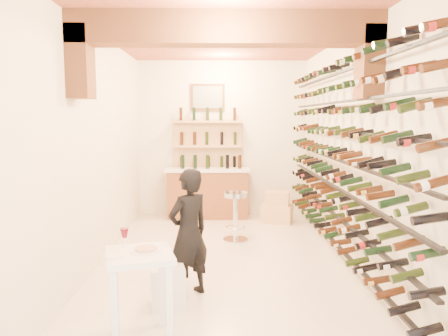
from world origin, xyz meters
name	(u,v)px	position (x,y,z in m)	size (l,w,h in m)	color
ground	(224,260)	(0.00, 0.00, 0.00)	(6.00, 6.00, 0.00)	silver
room_shell	(225,101)	(0.00, -0.26, 2.25)	(3.52, 6.02, 3.21)	#EDE7CD
wine_rack	(334,153)	(1.53, 0.00, 1.55)	(0.32, 5.70, 2.56)	black
back_counter	(208,192)	(-0.30, 2.65, 0.53)	(1.70, 0.62, 1.29)	brown
back_shelving	(208,159)	(-0.30, 2.89, 1.17)	(1.40, 0.31, 2.73)	tan
tasting_table	(140,268)	(-0.80, -2.17, 0.69)	(0.71, 0.71, 1.01)	white
white_stool	(168,286)	(-0.64, -1.46, 0.22)	(0.36, 0.36, 0.45)	white
person	(189,233)	(-0.42, -1.18, 0.74)	(0.54, 0.35, 1.47)	black
chrome_barstool	(236,213)	(0.20, 0.96, 0.47)	(0.42, 0.42, 0.82)	silver
crate_lower	(277,214)	(1.06, 2.20, 0.17)	(0.57, 0.40, 0.34)	#E2B77C
crate_upper	(277,198)	(1.06, 2.20, 0.48)	(0.46, 0.31, 0.27)	#E2B77C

